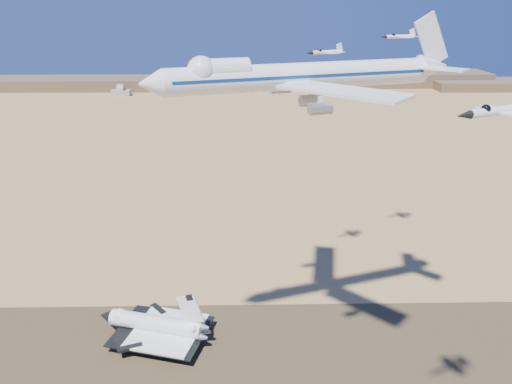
{
  "coord_description": "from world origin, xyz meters",
  "views": [
    {
      "loc": [
        9.49,
        -132.8,
        105.27
      ],
      "look_at": [
        12.29,
        8.0,
        51.41
      ],
      "focal_mm": 35.0,
      "sensor_mm": 36.0,
      "label": 1
    }
  ],
  "objects_px": {
    "crew_a": "(172,345)",
    "carrier_747": "(294,76)",
    "crew_b": "(184,352)",
    "chase_jet_d": "(326,52)",
    "chase_jet_a": "(498,111)",
    "crew_c": "(179,353)",
    "shuttle": "(155,325)",
    "chase_jet_e": "(399,36)"
  },
  "relations": [
    {
      "from": "chase_jet_a",
      "to": "crew_b",
      "type": "bearing_deg",
      "value": 113.31
    },
    {
      "from": "crew_a",
      "to": "crew_c",
      "type": "bearing_deg",
      "value": -159.29
    },
    {
      "from": "shuttle",
      "to": "carrier_747",
      "type": "distance_m",
      "value": 93.83
    },
    {
      "from": "chase_jet_a",
      "to": "chase_jet_d",
      "type": "bearing_deg",
      "value": 72.88
    },
    {
      "from": "shuttle",
      "to": "carrier_747",
      "type": "xyz_separation_m",
      "value": [
        42.59,
        -12.42,
        82.69
      ]
    },
    {
      "from": "crew_a",
      "to": "crew_b",
      "type": "xyz_separation_m",
      "value": [
        4.42,
        -3.49,
        0.01
      ]
    },
    {
      "from": "chase_jet_d",
      "to": "crew_a",
      "type": "bearing_deg",
      "value": -169.37
    },
    {
      "from": "crew_b",
      "to": "chase_jet_d",
      "type": "relative_size",
      "value": 0.14
    },
    {
      "from": "crew_b",
      "to": "chase_jet_d",
      "type": "xyz_separation_m",
      "value": [
        47.08,
        40.47,
        88.62
      ]
    },
    {
      "from": "crew_b",
      "to": "crew_c",
      "type": "bearing_deg",
      "value": 88.02
    },
    {
      "from": "chase_jet_d",
      "to": "chase_jet_e",
      "type": "bearing_deg",
      "value": 8.75
    },
    {
      "from": "chase_jet_d",
      "to": "chase_jet_e",
      "type": "height_order",
      "value": "chase_jet_e"
    },
    {
      "from": "carrier_747",
      "to": "crew_c",
      "type": "xyz_separation_m",
      "value": [
        -33.98,
        3.61,
        -86.94
      ]
    },
    {
      "from": "carrier_747",
      "to": "chase_jet_d",
      "type": "height_order",
      "value": "carrier_747"
    },
    {
      "from": "chase_jet_a",
      "to": "chase_jet_e",
      "type": "distance_m",
      "value": 115.43
    },
    {
      "from": "carrier_747",
      "to": "crew_a",
      "type": "relative_size",
      "value": 44.07
    },
    {
      "from": "carrier_747",
      "to": "chase_jet_a",
      "type": "bearing_deg",
      "value": -79.27
    },
    {
      "from": "chase_jet_d",
      "to": "crew_c",
      "type": "bearing_deg",
      "value": -165.23
    },
    {
      "from": "crew_c",
      "to": "chase_jet_d",
      "type": "height_order",
      "value": "chase_jet_d"
    },
    {
      "from": "crew_a",
      "to": "chase_jet_e",
      "type": "xyz_separation_m",
      "value": [
        81.38,
        56.98,
        92.3
      ]
    },
    {
      "from": "shuttle",
      "to": "crew_a",
      "type": "bearing_deg",
      "value": -26.19
    },
    {
      "from": "shuttle",
      "to": "crew_a",
      "type": "distance_m",
      "value": 8.82
    },
    {
      "from": "shuttle",
      "to": "carrier_747",
      "type": "relative_size",
      "value": 0.47
    },
    {
      "from": "crew_c",
      "to": "crew_b",
      "type": "bearing_deg",
      "value": -137.96
    },
    {
      "from": "shuttle",
      "to": "crew_c",
      "type": "bearing_deg",
      "value": -30.4
    },
    {
      "from": "crew_b",
      "to": "chase_jet_d",
      "type": "bearing_deg",
      "value": -56.49
    },
    {
      "from": "shuttle",
      "to": "chase_jet_a",
      "type": "bearing_deg",
      "value": -26.4
    },
    {
      "from": "chase_jet_a",
      "to": "chase_jet_e",
      "type": "relative_size",
      "value": 1.08
    },
    {
      "from": "crew_a",
      "to": "carrier_747",
      "type": "bearing_deg",
      "value": -117.63
    },
    {
      "from": "crew_c",
      "to": "chase_jet_d",
      "type": "relative_size",
      "value": 0.12
    },
    {
      "from": "shuttle",
      "to": "carrier_747",
      "type": "height_order",
      "value": "carrier_747"
    },
    {
      "from": "chase_jet_e",
      "to": "crew_c",
      "type": "bearing_deg",
      "value": -158.47
    },
    {
      "from": "crew_c",
      "to": "carrier_747",
      "type": "bearing_deg",
      "value": -149.23
    },
    {
      "from": "carrier_747",
      "to": "crew_c",
      "type": "relative_size",
      "value": 50.58
    },
    {
      "from": "crew_c",
      "to": "chase_jet_e",
      "type": "relative_size",
      "value": 0.11
    },
    {
      "from": "crew_a",
      "to": "chase_jet_d",
      "type": "height_order",
      "value": "chase_jet_d"
    },
    {
      "from": "shuttle",
      "to": "chase_jet_d",
      "type": "xyz_separation_m",
      "value": [
        57.35,
        31.82,
        84.5
      ]
    },
    {
      "from": "crew_a",
      "to": "crew_b",
      "type": "height_order",
      "value": "crew_b"
    },
    {
      "from": "chase_jet_a",
      "to": "chase_jet_e",
      "type": "xyz_separation_m",
      "value": [
        17.16,
        114.08,
        3.98
      ]
    },
    {
      "from": "chase_jet_a",
      "to": "shuttle",
      "type": "bearing_deg",
      "value": 113.55
    },
    {
      "from": "crew_b",
      "to": "chase_jet_e",
      "type": "xyz_separation_m",
      "value": [
        76.97,
        60.48,
        92.3
      ]
    },
    {
      "from": "crew_a",
      "to": "chase_jet_e",
      "type": "distance_m",
      "value": 135.61
    }
  ]
}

